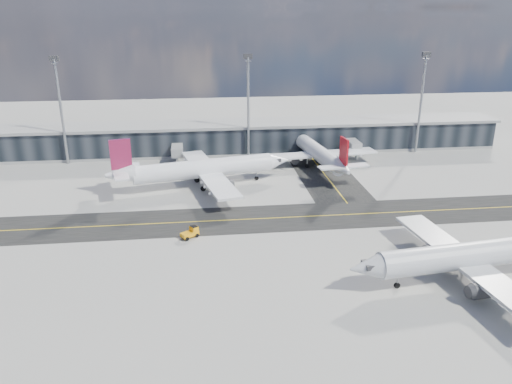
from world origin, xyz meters
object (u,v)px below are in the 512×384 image
Objects in this scene: baggage_tug at (191,232)px; service_van at (264,162)px; airliner_redtail at (318,153)px; airliner_af at (201,169)px; airliner_near at (477,255)px.

baggage_tug reaches higher than service_van.
service_van is at bearing 159.77° from airliner_redtail.
airliner_redtail is 14.76m from service_van.
airliner_af reaches higher than service_van.
airliner_af is 1.09× the size of airliner_redtail.
airliner_near reaches higher than service_van.
airliner_af reaches higher than airliner_redtail.
airliner_af is 33.58m from airliner_redtail.
service_van is at bearing 121.32° from baggage_tug.
airliner_near reaches higher than baggage_tug.
airliner_af is 23.40m from service_van.
airliner_af is 8.48× the size of service_van.
airliner_redtail reaches higher than baggage_tug.
baggage_tug is at bearing -120.37° from service_van.
service_van is (-14.04, 3.19, -3.24)m from airliner_redtail.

